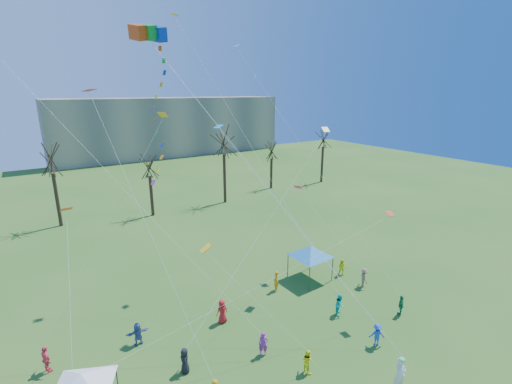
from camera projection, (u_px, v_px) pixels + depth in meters
distant_building at (170, 126)px, 96.37m from camera, size 60.00×14.00×15.00m
bare_tree_row at (150, 161)px, 49.01m from camera, size 72.12×9.09×11.88m
hero_kite_flyer at (400, 375)px, 20.60m from camera, size 0.82×0.55×2.21m
big_box_kite at (164, 118)px, 21.38m from camera, size 5.68×7.56×23.53m
canopy_tent_white at (82, 381)px, 18.28m from camera, size 3.71×3.71×3.05m
canopy_tent_blue at (311, 251)px, 32.52m from camera, size 4.44×4.44×3.33m
festival_crowd at (256, 329)px, 24.92m from camera, size 25.91×10.85×1.86m
small_kites_aloft at (222, 151)px, 25.37m from camera, size 26.08×16.33×32.65m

